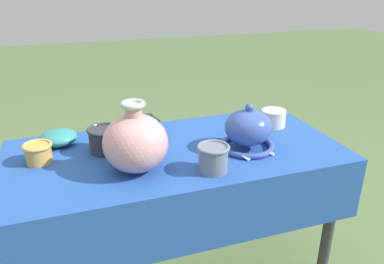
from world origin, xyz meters
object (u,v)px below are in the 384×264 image
(vase_dome_bell, at_px, (248,131))
(cup_wide_slate, at_px, (213,157))
(mosaic_tile_box, at_px, (138,128))
(cup_wide_ochre, at_px, (38,152))
(pot_squat_ivory, at_px, (273,118))
(cup_wide_charcoal, at_px, (104,139))
(vase_tall_bulbous, at_px, (135,142))
(bowl_shallow_teal, at_px, (59,137))

(vase_dome_bell, distance_m, cup_wide_slate, 0.22)
(vase_dome_bell, height_order, mosaic_tile_box, vase_dome_bell)
(cup_wide_ochre, bearing_deg, cup_wide_slate, -24.43)
(pot_squat_ivory, bearing_deg, cup_wide_slate, -143.53)
(pot_squat_ivory, xyz_separation_m, cup_wide_charcoal, (-0.72, -0.02, 0.01))
(pot_squat_ivory, bearing_deg, vase_tall_bulbous, -162.35)
(vase_tall_bulbous, relative_size, mosaic_tile_box, 1.42)
(vase_tall_bulbous, height_order, pot_squat_ivory, vase_tall_bulbous)
(vase_tall_bulbous, xyz_separation_m, cup_wide_ochre, (-0.31, 0.16, -0.06))
(cup_wide_ochre, bearing_deg, pot_squat_ivory, 2.43)
(cup_wide_ochre, xyz_separation_m, pot_squat_ivory, (0.94, 0.04, -0.00))
(vase_dome_bell, height_order, cup_wide_ochre, vase_dome_bell)
(cup_wide_ochre, distance_m, pot_squat_ivory, 0.94)
(vase_tall_bulbous, bearing_deg, bowl_shallow_teal, 129.72)
(mosaic_tile_box, distance_m, cup_wide_slate, 0.42)
(mosaic_tile_box, bearing_deg, cup_wide_ochre, -171.13)
(vase_dome_bell, bearing_deg, vase_tall_bulbous, -175.68)
(cup_wide_charcoal, bearing_deg, pot_squat_ivory, 1.83)
(cup_wide_charcoal, xyz_separation_m, bowl_shallow_teal, (-0.16, 0.12, -0.02))
(vase_dome_bell, xyz_separation_m, bowl_shallow_teal, (-0.67, 0.26, -0.04))
(cup_wide_ochre, distance_m, cup_wide_slate, 0.61)
(mosaic_tile_box, relative_size, pot_squat_ivory, 1.62)
(vase_dome_bell, height_order, bowl_shallow_teal, vase_dome_bell)
(vase_tall_bulbous, xyz_separation_m, pot_squat_ivory, (0.63, 0.20, -0.06))
(vase_dome_bell, xyz_separation_m, cup_wide_ochre, (-0.74, 0.13, -0.03))
(vase_tall_bulbous, distance_m, vase_dome_bell, 0.43)
(pot_squat_ivory, height_order, bowl_shallow_teal, pot_squat_ivory)
(vase_dome_bell, distance_m, cup_wide_ochre, 0.75)
(cup_wide_charcoal, distance_m, bowl_shallow_teal, 0.20)
(vase_dome_bell, distance_m, cup_wide_charcoal, 0.53)
(mosaic_tile_box, distance_m, pot_squat_ivory, 0.58)
(pot_squat_ivory, xyz_separation_m, cup_wide_slate, (-0.39, -0.29, 0.01))
(vase_tall_bulbous, height_order, cup_wide_slate, vase_tall_bulbous)
(vase_tall_bulbous, relative_size, cup_wide_ochre, 2.38)
(bowl_shallow_teal, bearing_deg, pot_squat_ivory, -6.16)
(cup_wide_slate, bearing_deg, cup_wide_charcoal, 140.36)
(cup_wide_ochre, height_order, cup_wide_charcoal, cup_wide_charcoal)
(mosaic_tile_box, height_order, cup_wide_ochre, cup_wide_ochre)
(cup_wide_ochre, relative_size, bowl_shallow_teal, 0.73)
(cup_wide_ochre, bearing_deg, vase_dome_bell, -9.92)
(vase_dome_bell, distance_m, bowl_shallow_teal, 0.72)
(vase_dome_bell, relative_size, cup_wide_slate, 1.98)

